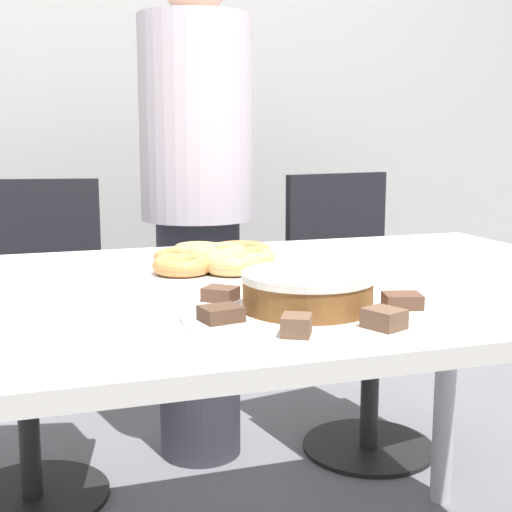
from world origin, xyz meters
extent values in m
cube|color=beige|center=(0.00, 1.57, 1.30)|extent=(8.00, 0.05, 2.60)
cube|color=silver|center=(0.00, 0.00, 0.76)|extent=(1.50, 0.95, 0.03)
cylinder|color=silver|center=(0.69, 0.41, 0.37)|extent=(0.06, 0.06, 0.74)
cylinder|color=#383842|center=(0.11, 0.94, 0.39)|extent=(0.26, 0.26, 0.78)
cylinder|color=silver|center=(0.11, 0.94, 1.09)|extent=(0.35, 0.35, 0.62)
cylinder|color=black|center=(-0.43, 0.78, 0.01)|extent=(0.44, 0.44, 0.01)
cylinder|color=#262626|center=(-0.43, 0.78, 0.23)|extent=(0.06, 0.06, 0.44)
cube|color=black|center=(-0.43, 0.78, 0.47)|extent=(0.52, 0.52, 0.04)
cube|color=black|center=(-0.39, 0.99, 0.70)|extent=(0.39, 0.11, 0.42)
cylinder|color=black|center=(0.65, 0.78, 0.01)|extent=(0.44, 0.44, 0.01)
cylinder|color=#262626|center=(0.65, 0.78, 0.23)|extent=(0.06, 0.06, 0.44)
cube|color=black|center=(0.65, 0.78, 0.47)|extent=(0.52, 0.52, 0.04)
cube|color=black|center=(0.61, 0.99, 0.70)|extent=(0.39, 0.10, 0.42)
cylinder|color=white|center=(-0.01, -0.26, 0.78)|extent=(0.39, 0.39, 0.01)
cylinder|color=white|center=(-0.04, 0.14, 0.78)|extent=(0.36, 0.36, 0.01)
cylinder|color=brown|center=(-0.01, -0.26, 0.80)|extent=(0.20, 0.20, 0.05)
cylinder|color=white|center=(-0.01, -0.26, 0.83)|extent=(0.20, 0.20, 0.01)
cube|color=brown|center=(0.11, -0.17, 0.79)|extent=(0.07, 0.07, 0.03)
cube|color=brown|center=(0.00, -0.11, 0.79)|extent=(0.05, 0.05, 0.02)
cube|color=brown|center=(-0.12, -0.16, 0.79)|extent=(0.07, 0.07, 0.02)
cube|color=#513828|center=(-0.15, -0.29, 0.79)|extent=(0.06, 0.06, 0.02)
cube|color=brown|center=(-0.07, -0.39, 0.79)|extent=(0.05, 0.06, 0.03)
cube|color=brown|center=(0.05, -0.39, 0.79)|extent=(0.06, 0.06, 0.03)
cube|color=brown|center=(0.13, -0.30, 0.79)|extent=(0.07, 0.06, 0.02)
torus|color=#E5AD66|center=(-0.04, 0.14, 0.80)|extent=(0.13, 0.13, 0.04)
torus|color=#C68447|center=(-0.10, 0.18, 0.80)|extent=(0.12, 0.12, 0.03)
torus|color=#D18E4C|center=(-0.13, 0.07, 0.80)|extent=(0.11, 0.11, 0.03)
torus|color=#E5AD66|center=(-0.04, 0.05, 0.80)|extent=(0.11, 0.11, 0.04)
torus|color=#E5AD66|center=(0.02, 0.12, 0.80)|extent=(0.10, 0.10, 0.03)
torus|color=#C68447|center=(0.02, 0.18, 0.80)|extent=(0.13, 0.13, 0.04)
torus|color=#E5AD66|center=(-0.06, 0.22, 0.80)|extent=(0.11, 0.11, 0.03)
camera|label=1|loc=(-0.41, -1.24, 1.04)|focal=50.00mm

